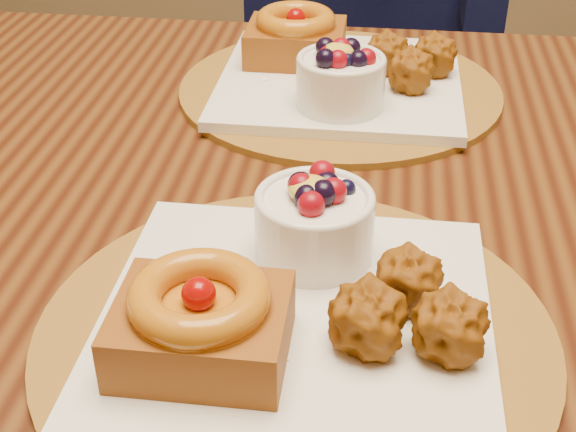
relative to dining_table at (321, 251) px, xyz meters
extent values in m
cube|color=#351509|center=(0.00, 0.00, 0.06)|extent=(1.60, 0.90, 0.04)
cylinder|color=brown|center=(0.00, -0.22, 0.08)|extent=(0.38, 0.38, 0.01)
cube|color=white|center=(0.00, -0.22, 0.09)|extent=(0.28, 0.28, 0.01)
cube|color=#572708|center=(-0.06, -0.27, 0.12)|extent=(0.11, 0.09, 0.04)
torus|color=#AD4D0A|center=(-0.06, -0.27, 0.15)|extent=(0.09, 0.09, 0.02)
sphere|color=#850502|center=(-0.06, -0.27, 0.15)|extent=(0.02, 0.02, 0.02)
sphere|color=#8D4F0A|center=(0.08, -0.19, 0.12)|extent=(0.05, 0.05, 0.05)
sphere|color=#8D4F0A|center=(0.05, -0.24, 0.12)|extent=(0.05, 0.05, 0.05)
sphere|color=#8D4F0A|center=(0.11, -0.24, 0.12)|extent=(0.05, 0.05, 0.05)
cylinder|color=white|center=(0.01, -0.14, 0.12)|extent=(0.09, 0.09, 0.05)
torus|color=white|center=(0.01, -0.14, 0.15)|extent=(0.09, 0.09, 0.01)
ellipsoid|color=gold|center=(0.00, -0.14, 0.16)|extent=(0.03, 0.03, 0.02)
cylinder|color=brown|center=(0.00, 0.22, 0.08)|extent=(0.38, 0.38, 0.01)
cube|color=white|center=(0.00, 0.22, 0.09)|extent=(0.28, 0.28, 0.01)
cube|color=#572708|center=(-0.06, 0.27, 0.12)|extent=(0.12, 0.10, 0.04)
torus|color=#AD4D0A|center=(-0.06, 0.27, 0.15)|extent=(0.10, 0.10, 0.02)
sphere|color=#850502|center=(-0.06, 0.27, 0.15)|extent=(0.02, 0.02, 0.02)
sphere|color=#8D4F0A|center=(0.08, 0.19, 0.12)|extent=(0.05, 0.05, 0.05)
sphere|color=#8D4F0A|center=(0.05, 0.24, 0.12)|extent=(0.05, 0.05, 0.05)
sphere|color=#8D4F0A|center=(0.11, 0.24, 0.12)|extent=(0.05, 0.05, 0.05)
cylinder|color=white|center=(0.01, 0.14, 0.12)|extent=(0.10, 0.10, 0.05)
torus|color=white|center=(0.01, 0.14, 0.15)|extent=(0.10, 0.10, 0.01)
ellipsoid|color=gold|center=(0.00, 0.14, 0.16)|extent=(0.03, 0.03, 0.02)
cube|color=black|center=(-0.01, 0.98, -0.27)|extent=(0.41, 0.41, 0.04)
cylinder|color=black|center=(-0.19, 0.81, -0.49)|extent=(0.03, 0.03, 0.38)
cylinder|color=black|center=(0.15, 0.80, -0.49)|extent=(0.03, 0.03, 0.38)
cylinder|color=black|center=(-0.18, 1.15, -0.49)|extent=(0.03, 0.03, 0.38)
cylinder|color=black|center=(0.16, 1.14, -0.49)|extent=(0.03, 0.03, 0.38)
camera|label=1|loc=(0.05, -0.66, 0.47)|focal=50.00mm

